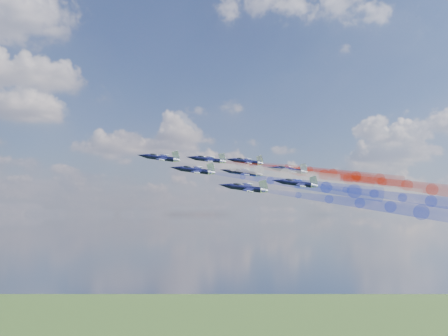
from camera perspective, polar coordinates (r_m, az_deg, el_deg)
jet_lead at (r=157.56m, az=-6.59°, el=1.05°), size 16.16×15.61×7.35m
trail_lead at (r=156.35m, az=3.68°, el=-0.29°), size 41.23×27.36×11.00m
jet_inner_left at (r=149.30m, az=-3.06°, el=-0.25°), size 16.16×15.61×7.35m
trail_inner_left at (r=150.05m, az=7.72°, el=-1.64°), size 41.23×27.36×11.00m
jet_inner_right at (r=168.92m, az=-1.67°, el=0.87°), size 16.16×15.61×7.35m
trail_inner_right at (r=169.96m, az=7.84°, el=-0.37°), size 41.23×27.36×11.00m
jet_outer_left at (r=135.92m, az=2.25°, el=-2.10°), size 16.16×15.61×7.35m
trail_outer_left at (r=139.60m, az=13.89°, el=-3.54°), size 41.23×27.36×11.00m
jet_center_third at (r=157.87m, az=2.01°, el=-0.48°), size 16.16×15.61×7.35m
trail_center_third at (r=160.94m, az=12.08°, el=-1.78°), size 41.23×27.36×11.00m
jet_outer_right at (r=178.53m, az=2.32°, el=0.67°), size 16.16×15.61×7.35m
trail_outer_right at (r=181.40m, az=11.24°, el=-0.49°), size 41.23×27.36×11.00m
jet_rear_left at (r=148.19m, az=7.57°, el=-1.59°), size 16.16×15.61×7.35m
trail_rear_left at (r=154.13m, az=18.03°, el=-2.89°), size 41.23×27.36×11.00m
jet_rear_right at (r=167.32m, az=6.74°, el=-0.21°), size 16.16×15.61×7.35m
trail_rear_right at (r=172.50m, az=16.08°, el=-1.42°), size 41.23×27.36×11.00m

